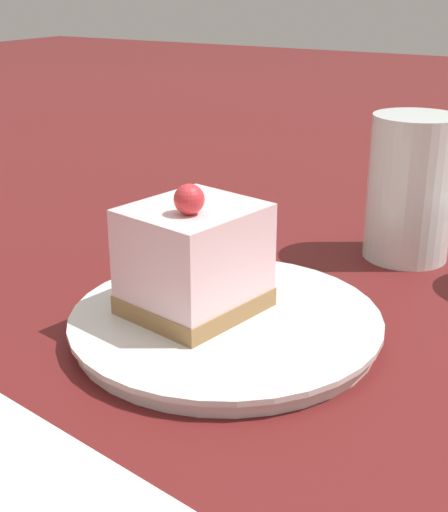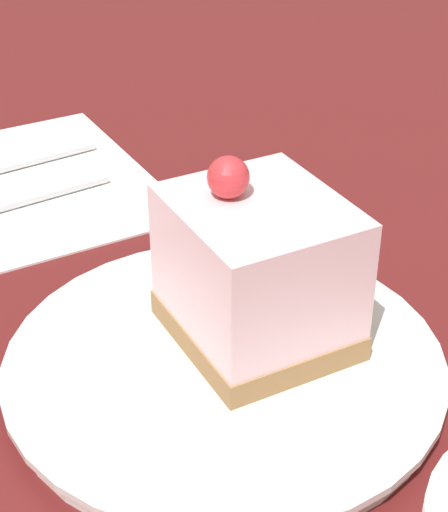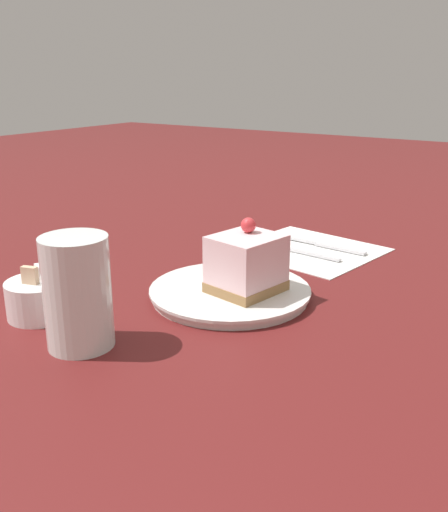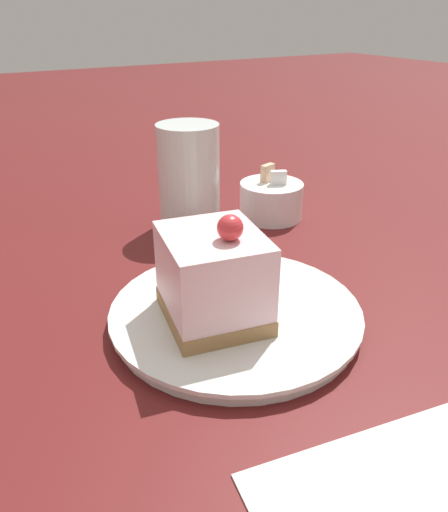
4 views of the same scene
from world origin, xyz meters
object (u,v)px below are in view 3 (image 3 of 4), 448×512
at_px(drinking_glass, 78,292).
at_px(plate, 230,292).
at_px(cake_slice, 246,263).
at_px(fork, 290,249).
at_px(sugar_bowl, 39,298).
at_px(knife, 326,245).

bearing_deg(drinking_glass, plate, -16.76).
height_order(plate, cake_slice, cake_slice).
bearing_deg(cake_slice, plate, 108.74).
distance_m(cake_slice, drinking_glass, 0.23).
height_order(cake_slice, fork, cake_slice).
distance_m(plate, sugar_bowl, 0.25).
xyz_separation_m(knife, drinking_glass, (-0.50, 0.08, 0.06)).
bearing_deg(plate, cake_slice, -82.07).
relative_size(plate, sugar_bowl, 2.70).
distance_m(plate, fork, 0.23).
bearing_deg(knife, plate, -177.76).
xyz_separation_m(cake_slice, sugar_bowl, (-0.19, 0.19, -0.03)).
bearing_deg(plate, sugar_bowl, 137.49).
distance_m(plate, knife, 0.29).
relative_size(plate, cake_slice, 2.17).
bearing_deg(drinking_glass, knife, -9.12).
bearing_deg(cake_slice, sugar_bowl, 145.03).
bearing_deg(fork, sugar_bowl, 166.53).
height_order(plate, sugar_bowl, sugar_bowl).
height_order(cake_slice, sugar_bowl, cake_slice).
bearing_deg(sugar_bowl, drinking_glass, -105.32).
xyz_separation_m(plate, fork, (0.23, 0.03, -0.00)).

